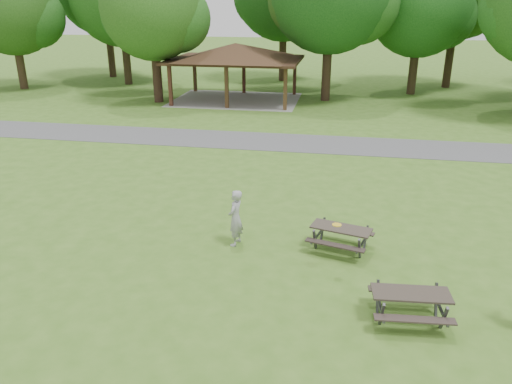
# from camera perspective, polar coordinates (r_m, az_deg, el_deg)

# --- Properties ---
(ground) EXTENTS (160.00, 160.00, 0.00)m
(ground) POSITION_cam_1_polar(r_m,az_deg,el_deg) (11.91, -8.39, -12.53)
(ground) COLOR #3D661D
(ground) RESTS_ON ground
(asphalt_path) EXTENTS (120.00, 3.20, 0.02)m
(asphalt_path) POSITION_cam_1_polar(r_m,az_deg,el_deg) (24.46, 1.88, 5.78)
(asphalt_path) COLOR #4B4B4D
(asphalt_path) RESTS_ON ground
(pavilion) EXTENTS (8.60, 7.01, 3.76)m
(pavilion) POSITION_cam_1_polar(r_m,az_deg,el_deg) (34.30, -2.36, 15.49)
(pavilion) COLOR #3C1F15
(pavilion) RESTS_ON ground
(tree_row_b) EXTENTS (7.14, 6.80, 9.28)m
(tree_row_b) POSITION_cam_1_polar(r_m,az_deg,el_deg) (42.49, -26.05, 18.15)
(tree_row_b) COLOR #322216
(tree_row_b) RESTS_ON ground
(tree_row_d) EXTENTS (6.93, 6.60, 9.27)m
(tree_row_d) POSITION_cam_1_polar(r_m,az_deg,el_deg) (34.14, -11.59, 19.63)
(tree_row_d) COLOR black
(tree_row_d) RESTS_ON ground
(tree_row_f) EXTENTS (7.35, 7.00, 9.55)m
(tree_row_f) POSITION_cam_1_polar(r_m,az_deg,el_deg) (38.12, 18.37, 19.28)
(tree_row_f) COLOR black
(tree_row_f) RESTS_ON ground
(picnic_table_middle) EXTENTS (1.92, 1.69, 0.71)m
(picnic_table_middle) POSITION_cam_1_polar(r_m,az_deg,el_deg) (14.02, 9.67, -4.62)
(picnic_table_middle) COLOR #322B24
(picnic_table_middle) RESTS_ON ground
(picnic_table_far) EXTENTS (1.76, 1.46, 0.72)m
(picnic_table_far) POSITION_cam_1_polar(r_m,az_deg,el_deg) (11.48, 17.24, -11.62)
(picnic_table_far) COLOR #2E2721
(picnic_table_far) RESTS_ON ground
(frisbee_in_flight) EXTENTS (0.27, 0.27, 0.02)m
(frisbee_in_flight) POSITION_cam_1_polar(r_m,az_deg,el_deg) (12.52, 9.23, -3.72)
(frisbee_in_flight) COLOR gold
(frisbee_in_flight) RESTS_ON ground
(frisbee_thrower) EXTENTS (0.50, 0.66, 1.64)m
(frisbee_thrower) POSITION_cam_1_polar(r_m,az_deg,el_deg) (14.01, -2.36, -2.98)
(frisbee_thrower) COLOR #99999C
(frisbee_thrower) RESTS_ON ground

